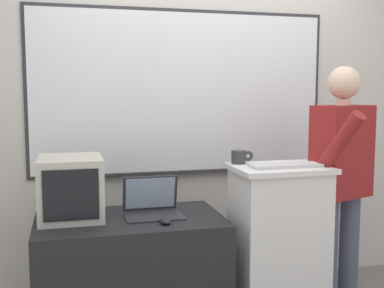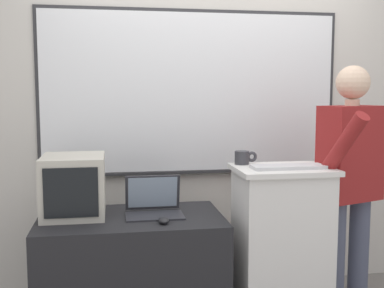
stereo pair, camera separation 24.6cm
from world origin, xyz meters
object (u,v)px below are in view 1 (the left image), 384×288
Objects in this scene: wireless_keyboard at (286,165)px; computer_mouse_by_laptop at (165,221)px; crt_monitor at (71,188)px; coffee_mug at (240,157)px; side_desk at (131,279)px; lectern_podium at (278,248)px; person_presenter at (342,174)px; laptop at (152,202)px.

computer_mouse_by_laptop is (-0.74, -0.02, -0.28)m from wireless_keyboard.
coffee_mug is at bearing -2.66° from crt_monitor.
lectern_podium is at bearing -6.47° from side_desk.
wireless_keyboard is 3.04× the size of coffee_mug.
wireless_keyboard is 0.79m from computer_mouse_by_laptop.
side_desk is 0.66× the size of person_presenter.
person_presenter is 1.23m from computer_mouse_by_laptop.
lectern_podium is at bearing -11.34° from laptop.
crt_monitor reaches higher than computer_mouse_by_laptop.
side_desk is 1.14m from wireless_keyboard.
laptop is 0.61m from coffee_mug.
laptop is 0.48m from crt_monitor.
computer_mouse_by_laptop is at bearing -178.55° from wireless_keyboard.
wireless_keyboard is (0.01, -0.06, 0.53)m from lectern_podium.
wireless_keyboard reaches higher than lectern_podium.
laptop is (-0.76, 0.15, 0.30)m from lectern_podium.
wireless_keyboard reaches higher than side_desk.
computer_mouse_by_laptop is (0.04, -0.23, -0.06)m from laptop.
crt_monitor reaches higher than laptop.
side_desk is at bearing -159.95° from laptop.
crt_monitor is at bearing 158.14° from person_presenter.
laptop is 0.80× the size of crt_monitor.
side_desk is 2.52× the size of wireless_keyboard.
person_presenter reaches higher than computer_mouse_by_laptop.
wireless_keyboard reaches higher than laptop.
crt_monitor is at bearing 168.68° from wireless_keyboard.
person_presenter is at bearing -0.28° from side_desk.
lectern_podium is 3.04× the size of laptop.
lectern_podium is 0.95× the size of side_desk.
person_presenter is 1.72m from crt_monitor.
side_desk is 7.68× the size of coffee_mug.
laptop is (-1.25, 0.06, -0.13)m from person_presenter.
person_presenter is at bearing 11.12° from lectern_podium.
computer_mouse_by_laptop is (-1.21, -0.17, -0.18)m from person_presenter.
person_presenter reaches higher than laptop.
lectern_podium reaches higher than side_desk.
lectern_podium is 0.63× the size of person_presenter.
laptop is at bearing 158.79° from person_presenter.
wireless_keyboard is at bearing 179.09° from person_presenter.
laptop is at bearing 179.36° from coffee_mug.
crt_monitor is (-1.72, 0.10, -0.02)m from person_presenter.
computer_mouse_by_laptop is at bearing -45.10° from side_desk.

